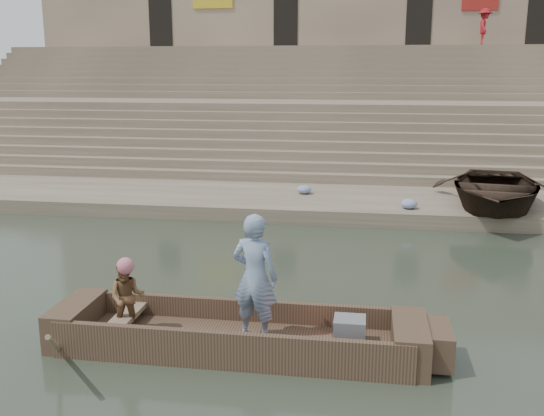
% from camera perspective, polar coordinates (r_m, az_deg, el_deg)
% --- Properties ---
extents(ground, '(120.00, 120.00, 0.00)m').
position_cam_1_polar(ground, '(11.02, -5.25, -9.21)').
color(ground, '#262F23').
rests_on(ground, ground).
extents(lower_landing, '(32.00, 4.00, 0.40)m').
position_cam_1_polar(lower_landing, '(18.50, 0.74, 0.64)').
color(lower_landing, gray).
rests_on(lower_landing, ground).
extents(mid_landing, '(32.00, 3.00, 2.80)m').
position_cam_1_polar(mid_landing, '(25.66, 3.14, 6.80)').
color(mid_landing, gray).
rests_on(mid_landing, ground).
extents(upper_landing, '(32.00, 3.00, 5.20)m').
position_cam_1_polar(upper_landing, '(32.52, 4.44, 10.21)').
color(upper_landing, gray).
rests_on(upper_landing, ground).
extents(ghat_steps, '(32.00, 11.00, 5.20)m').
position_cam_1_polar(ghat_steps, '(27.30, 3.52, 8.01)').
color(ghat_steps, gray).
rests_on(ghat_steps, ground).
extents(building_wall, '(32.00, 5.07, 11.20)m').
position_cam_1_polar(building_wall, '(36.50, 5.05, 15.21)').
color(building_wall, tan).
rests_on(building_wall, ground).
extents(main_rowboat, '(5.00, 1.30, 0.22)m').
position_cam_1_polar(main_rowboat, '(9.42, -3.37, -12.47)').
color(main_rowboat, brown).
rests_on(main_rowboat, ground).
extents(rowboat_trim, '(6.04, 2.63, 1.79)m').
position_cam_1_polar(rowboat_trim, '(9.29, -2.11, -11.50)').
color(rowboat_trim, brown).
rests_on(rowboat_trim, ground).
extents(standing_man, '(0.78, 0.60, 1.91)m').
position_cam_1_polar(standing_man, '(8.95, -1.60, -6.47)').
color(standing_man, navy).
rests_on(standing_man, main_rowboat).
extents(rowing_man, '(0.63, 0.54, 1.11)m').
position_cam_1_polar(rowing_man, '(9.53, -13.38, -8.13)').
color(rowing_man, '#21652C').
rests_on(rowing_man, main_rowboat).
extents(television, '(0.46, 0.42, 0.40)m').
position_cam_1_polar(television, '(9.11, 7.18, -11.34)').
color(television, slate).
rests_on(television, main_rowboat).
extents(beached_rowboat, '(4.25, 5.40, 1.01)m').
position_cam_1_polar(beached_rowboat, '(17.88, 20.09, 1.73)').
color(beached_rowboat, '#2D2116').
rests_on(beached_rowboat, lower_landing).
extents(pedestrian, '(0.82, 1.25, 1.80)m').
position_cam_1_polar(pedestrian, '(33.15, 19.23, 15.66)').
color(pedestrian, maroon).
rests_on(pedestrian, upper_landing).
extents(cloth_bundles, '(10.48, 2.05, 0.26)m').
position_cam_1_polar(cloth_bundles, '(18.24, 18.32, 0.86)').
color(cloth_bundles, '#3F5999').
rests_on(cloth_bundles, lower_landing).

